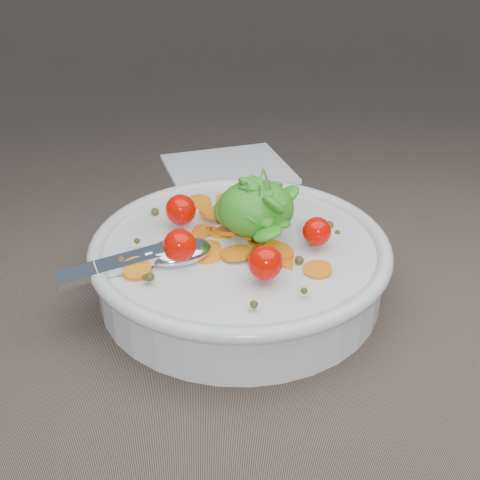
{
  "coord_description": "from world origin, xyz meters",
  "views": [
    {
      "loc": [
        -0.05,
        -0.48,
        0.32
      ],
      "look_at": [
        -0.02,
        -0.03,
        0.05
      ],
      "focal_mm": 45.0,
      "sensor_mm": 36.0,
      "label": 1
    }
  ],
  "objects": [
    {
      "name": "napkin",
      "position": [
        -0.02,
        0.25,
        0.0
      ],
      "size": [
        0.18,
        0.17,
        0.01
      ],
      "primitive_type": "cube",
      "rotation": [
        0.0,
        0.0,
        0.24
      ],
      "color": "white",
      "rests_on": "ground"
    },
    {
      "name": "ground",
      "position": [
        0.0,
        0.0,
        0.0
      ],
      "size": [
        6.0,
        6.0,
        0.0
      ],
      "primitive_type": "plane",
      "color": "brown",
      "rests_on": "ground"
    },
    {
      "name": "bowl",
      "position": [
        -0.02,
        -0.03,
        0.03
      ],
      "size": [
        0.29,
        0.27,
        0.12
      ],
      "color": "silver",
      "rests_on": "ground"
    }
  ]
}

